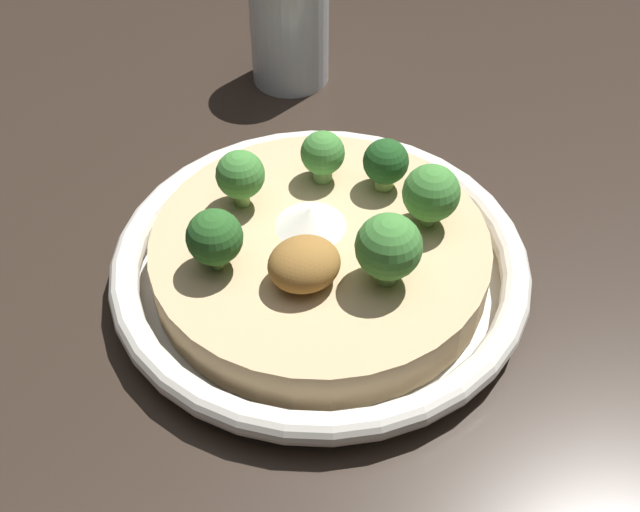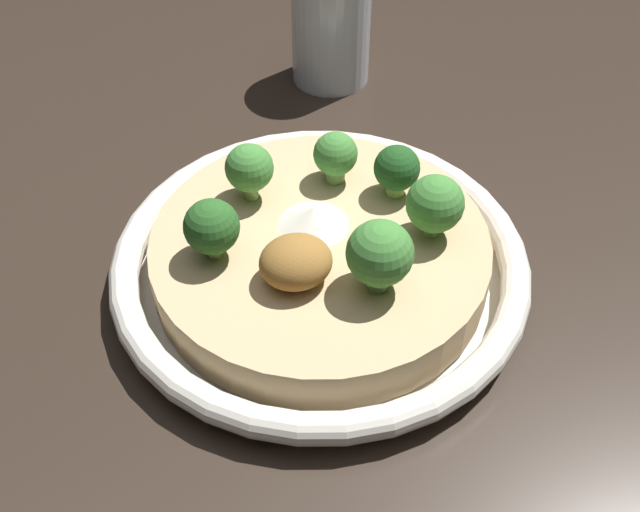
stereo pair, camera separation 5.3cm
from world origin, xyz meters
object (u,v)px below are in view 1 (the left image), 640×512
broccoli_left (386,163)px  broccoli_front_right (215,238)px  broccoli_back_left (431,194)px  drinking_glass (289,23)px  risotto_bowl (320,261)px  broccoli_back (389,248)px  broccoli_front_left (323,155)px  broccoli_front (240,176)px

broccoli_left → broccoli_front_right: bearing=9.7°
broccoli_back_left → drinking_glass: 0.25m
risotto_bowl → broccoli_back: (-0.02, 0.05, 0.05)m
risotto_bowl → broccoli_front_right: (0.07, -0.01, 0.04)m
broccoli_back_left → drinking_glass: drinking_glass is taller
broccoli_back_left → broccoli_front_left: (0.04, -0.07, -0.00)m
drinking_glass → broccoli_back: bearing=77.8°
broccoli_front_left → broccoli_front: broccoli_front is taller
broccoli_back → broccoli_front: 0.12m
broccoli_front_left → drinking_glass: size_ratio=0.35×
risotto_bowl → broccoli_back_left: size_ratio=6.19×
broccoli_front → broccoli_front_right: bearing=53.3°
broccoli_back → risotto_bowl: bearing=-66.7°
broccoli_back_left → broccoli_back: bearing=33.8°
risotto_bowl → drinking_glass: bearing=-109.4°
broccoli_back_left → risotto_bowl: bearing=-13.2°
broccoli_back → broccoli_front_left: (-0.01, -0.10, -0.01)m
risotto_bowl → broccoli_back_left: bearing=166.8°
broccoli_front → drinking_glass: drinking_glass is taller
risotto_bowl → broccoli_front: broccoli_front is taller
risotto_bowl → broccoli_back: broccoli_back is taller
drinking_glass → broccoli_front_right: bearing=56.7°
broccoli_front → drinking_glass: size_ratio=0.39×
risotto_bowl → drinking_glass: (-0.08, -0.24, 0.04)m
broccoli_front_left → broccoli_back: bearing=86.4°
broccoli_front_left → broccoli_left: (-0.03, 0.03, -0.00)m
broccoli_back → drinking_glass: 0.29m
risotto_bowl → broccoli_left: (-0.06, -0.03, 0.04)m
risotto_bowl → broccoli_back_left: 0.09m
risotto_bowl → drinking_glass: size_ratio=2.61×
risotto_bowl → broccoli_front_left: 0.07m
broccoli_back → broccoli_front_right: broccoli_back is taller
broccoli_left → broccoli_front_right: broccoli_front_right is taller
broccoli_front_right → broccoli_left: bearing=-170.3°
broccoli_front → drinking_glass: (-0.12, -0.18, -0.01)m
broccoli_front_right → broccoli_front_left: bearing=-153.2°
broccoli_back_left → broccoli_left: size_ratio=1.19×
broccoli_front_right → drinking_glass: bearing=-123.3°
risotto_bowl → broccoli_front_right: 0.08m
broccoli_front_left → broccoli_front_right: size_ratio=0.89×
broccoli_back → broccoli_front_left: broccoli_back is taller
broccoli_back → broccoli_front: broccoli_back is taller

